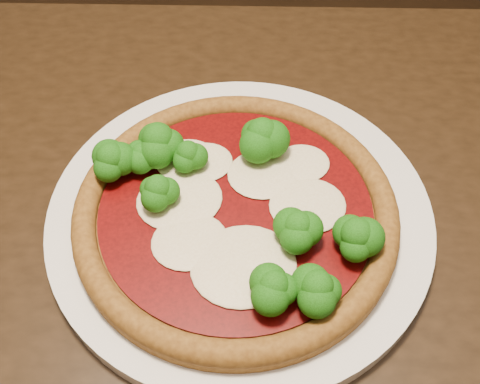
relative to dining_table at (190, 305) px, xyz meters
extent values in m
plane|color=black|center=(0.25, 0.24, -0.65)|extent=(4.00, 4.00, 0.00)
cube|color=black|center=(0.00, 0.00, 0.08)|extent=(1.43, 1.09, 0.04)
cylinder|color=white|center=(0.06, 0.03, 0.10)|extent=(0.35, 0.35, 0.02)
cylinder|color=brown|center=(0.05, 0.02, 0.12)|extent=(0.29, 0.29, 0.01)
torus|color=brown|center=(0.05, 0.02, 0.13)|extent=(0.29, 0.29, 0.02)
cylinder|color=#5F0504|center=(0.05, 0.02, 0.13)|extent=(0.24, 0.24, 0.00)
ellipsoid|color=#F1E7C0|center=(0.04, 0.08, 0.13)|extent=(0.06, 0.05, 0.00)
ellipsoid|color=#F1E7C0|center=(0.01, 0.04, 0.13)|extent=(0.08, 0.07, 0.01)
ellipsoid|color=#F1E7C0|center=(0.05, -0.04, 0.13)|extent=(0.09, 0.08, 0.01)
ellipsoid|color=#F1E7C0|center=(0.13, 0.05, 0.13)|extent=(0.05, 0.05, 0.00)
ellipsoid|color=#F1E7C0|center=(0.09, 0.05, 0.13)|extent=(0.07, 0.06, 0.01)
ellipsoid|color=#F1E7C0|center=(0.01, -0.01, 0.13)|extent=(0.07, 0.06, 0.01)
ellipsoid|color=#F1E7C0|center=(0.12, 0.01, 0.13)|extent=(0.07, 0.06, 0.01)
ellipsoid|color=#F1E7C0|center=(0.02, 0.08, 0.13)|extent=(0.06, 0.05, 0.00)
ellipsoid|color=#228014|center=(0.14, -0.05, 0.15)|extent=(0.05, 0.05, 0.04)
ellipsoid|color=#228014|center=(0.09, -0.03, 0.15)|extent=(0.04, 0.04, 0.04)
ellipsoid|color=#228014|center=(-0.02, 0.08, 0.15)|extent=(0.03, 0.03, 0.03)
ellipsoid|color=#228014|center=(0.09, 0.07, 0.15)|extent=(0.05, 0.05, 0.04)
ellipsoid|color=#228014|center=(-0.05, 0.08, 0.15)|extent=(0.05, 0.05, 0.04)
ellipsoid|color=#228014|center=(0.09, -0.08, 0.15)|extent=(0.04, 0.04, 0.04)
ellipsoid|color=#228014|center=(0.00, 0.09, 0.15)|extent=(0.05, 0.05, 0.04)
ellipsoid|color=#228014|center=(0.06, -0.08, 0.15)|extent=(0.04, 0.04, 0.04)
ellipsoid|color=#228014|center=(-0.01, 0.04, 0.15)|extent=(0.04, 0.04, 0.03)
ellipsoid|color=#228014|center=(0.02, 0.07, 0.15)|extent=(0.04, 0.04, 0.03)
camera|label=1|loc=(-0.01, -0.26, 0.51)|focal=40.00mm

